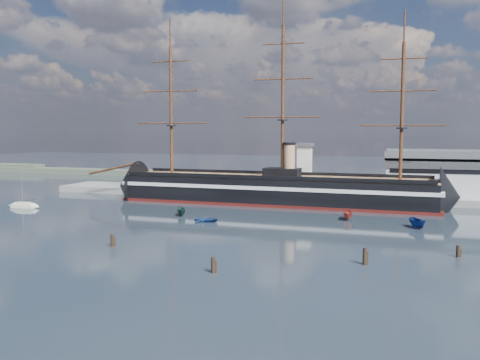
# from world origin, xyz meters

# --- Properties ---
(ground) EXTENTS (600.00, 600.00, 0.00)m
(ground) POSITION_xyz_m (0.00, 40.00, 0.00)
(ground) COLOR #17232E
(ground) RESTS_ON ground
(quay) EXTENTS (180.00, 18.00, 2.00)m
(quay) POSITION_xyz_m (10.00, 76.00, 0.00)
(quay) COLOR slate
(quay) RESTS_ON ground
(quay_tower) EXTENTS (5.00, 5.00, 15.00)m
(quay_tower) POSITION_xyz_m (3.00, 73.00, 9.75)
(quay_tower) COLOR silver
(quay_tower) RESTS_ON ground
(shoreline) EXTENTS (120.00, 10.00, 4.00)m
(shoreline) POSITION_xyz_m (-139.23, 135.00, 1.45)
(shoreline) COLOR #3F4C38
(shoreline) RESTS_ON ground
(warship) EXTENTS (113.19, 19.85, 53.94)m
(warship) POSITION_xyz_m (-4.74, 60.00, 4.04)
(warship) COLOR black
(warship) RESTS_ON ground
(sailboat) EXTENTS (7.13, 2.30, 11.31)m
(sailboat) POSITION_xyz_m (-66.16, 32.32, 0.72)
(sailboat) COLOR beige
(sailboat) RESTS_ON ground
(motorboat_a) EXTENTS (6.15, 4.54, 2.33)m
(motorboat_a) POSITION_xyz_m (-20.07, 32.47, 0.00)
(motorboat_a) COLOR #153328
(motorboat_a) RESTS_ON ground
(motorboat_b) EXTENTS (1.63, 3.56, 1.62)m
(motorboat_b) POSITION_xyz_m (-11.06, 25.95, 0.00)
(motorboat_b) COLOR navy
(motorboat_b) RESTS_ON ground
(motorboat_c) EXTENTS (6.47, 2.86, 2.52)m
(motorboat_c) POSITION_xyz_m (19.60, 38.45, 0.00)
(motorboat_c) COLOR maroon
(motorboat_c) RESTS_ON ground
(motorboat_f) EXTENTS (7.18, 5.31, 2.72)m
(motorboat_f) POSITION_xyz_m (34.98, 31.87, 0.00)
(motorboat_f) COLOR navy
(motorboat_f) RESTS_ON ground
(piling_near_left) EXTENTS (0.64, 0.64, 2.95)m
(piling_near_left) POSITION_xyz_m (-18.32, -3.12, 0.00)
(piling_near_left) COLOR black
(piling_near_left) RESTS_ON ground
(piling_near_mid) EXTENTS (0.64, 0.64, 3.06)m
(piling_near_mid) POSITION_xyz_m (5.29, -14.68, 0.00)
(piling_near_mid) COLOR black
(piling_near_mid) RESTS_ON ground
(piling_near_right) EXTENTS (0.64, 0.64, 3.41)m
(piling_near_right) POSITION_xyz_m (26.34, -3.17, 0.00)
(piling_near_right) COLOR black
(piling_near_right) RESTS_ON ground
(piling_far_right) EXTENTS (0.64, 0.64, 2.73)m
(piling_far_right) POSITION_xyz_m (40.79, 6.46, 0.00)
(piling_far_right) COLOR black
(piling_far_right) RESTS_ON ground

